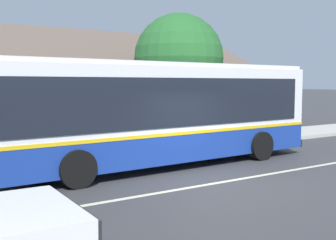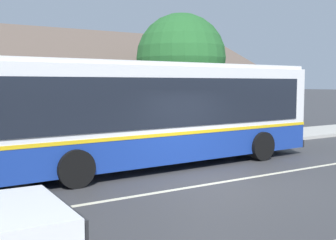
# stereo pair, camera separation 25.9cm
# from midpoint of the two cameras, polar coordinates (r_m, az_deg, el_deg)

# --- Properties ---
(ground_plane) EXTENTS (300.00, 300.00, 0.00)m
(ground_plane) POSITION_cam_midpoint_polar(r_m,az_deg,el_deg) (11.57, 6.35, -8.43)
(ground_plane) COLOR #38383A
(sidewalk_far) EXTENTS (60.00, 3.00, 0.15)m
(sidewalk_far) POSITION_cam_midpoint_polar(r_m,az_deg,el_deg) (16.52, -7.16, -4.11)
(sidewalk_far) COLOR #ADAAA3
(sidewalk_far) RESTS_ON ground
(lane_divider_stripe) EXTENTS (60.00, 0.16, 0.01)m
(lane_divider_stripe) POSITION_cam_midpoint_polar(r_m,az_deg,el_deg) (11.57, 6.35, -8.41)
(lane_divider_stripe) COLOR beige
(lane_divider_stripe) RESTS_ON ground
(community_building) EXTENTS (21.12, 8.55, 6.57)m
(community_building) POSITION_cam_midpoint_polar(r_m,az_deg,el_deg) (22.53, -16.60, 2.89)
(community_building) COLOR beige
(community_building) RESTS_ON ground
(transit_bus) EXTENTS (11.86, 3.06, 3.31)m
(transit_bus) POSITION_cam_midpoint_polar(r_m,az_deg,el_deg) (13.51, -2.29, 1.16)
(transit_bus) COLOR navy
(transit_bus) RESTS_ON ground
(street_tree_primary) EXTENTS (3.92, 3.92, 5.73)m
(street_tree_primary) POSITION_cam_midpoint_polar(r_m,az_deg,el_deg) (18.67, 1.07, 8.32)
(street_tree_primary) COLOR #4C3828
(street_tree_primary) RESTS_ON ground
(bus_stop_sign) EXTENTS (0.36, 0.07, 2.40)m
(bus_stop_sign) POSITION_cam_midpoint_polar(r_m,az_deg,el_deg) (19.75, 12.77, 1.86)
(bus_stop_sign) COLOR gray
(bus_stop_sign) RESTS_ON sidewalk_far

